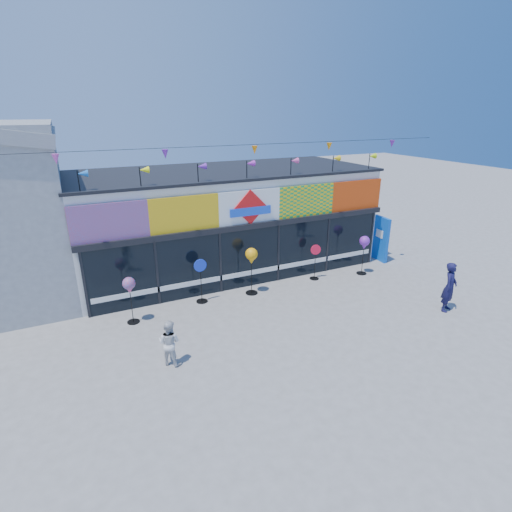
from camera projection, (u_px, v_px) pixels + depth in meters
ground at (296, 326)px, 12.52m from camera, size 80.00×80.00×0.00m
kite_shop at (225, 219)px, 16.85m from camera, size 16.00×5.70×5.31m
blue_sign at (380, 239)px, 17.72m from camera, size 0.23×1.00×1.98m
spinner_0 at (129, 287)px, 12.32m from camera, size 0.39×0.39×1.56m
spinner_1 at (201, 280)px, 13.83m from camera, size 0.45×0.41×1.60m
spinner_2 at (251, 257)px, 14.28m from camera, size 0.45×0.45×1.77m
spinner_3 at (315, 261)px, 15.75m from camera, size 0.40×0.37×1.44m
spinner_4 at (364, 244)px, 16.07m from camera, size 0.41×0.41×1.63m
adult_man at (450, 287)px, 13.23m from camera, size 0.74×0.63×1.71m
child at (169, 343)px, 10.48m from camera, size 0.70×0.68×1.27m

